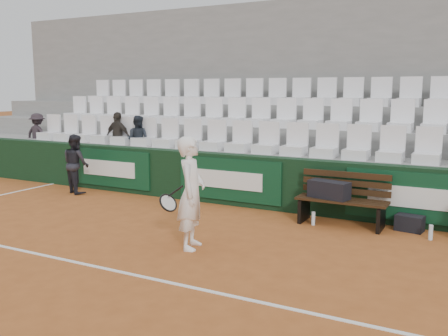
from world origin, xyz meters
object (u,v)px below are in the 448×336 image
(sports_bag_left, at_px, (329,190))
(water_bottle_near, at_px, (313,218))
(spectator_b, at_px, (118,118))
(tennis_player, at_px, (191,193))
(water_bottle_far, at_px, (431,232))
(spectator_c, at_px, (137,120))
(spectator_a, at_px, (37,117))
(bench_left, at_px, (341,212))
(ball_kid, at_px, (76,164))
(sports_bag_ground, at_px, (410,223))

(sports_bag_left, height_order, water_bottle_near, sports_bag_left)
(spectator_b, bearing_deg, tennis_player, 141.31)
(water_bottle_far, height_order, spectator_c, spectator_c)
(water_bottle_near, xyz_separation_m, spectator_b, (-5.19, 1.24, 1.48))
(sports_bag_left, relative_size, water_bottle_near, 2.98)
(tennis_player, bearing_deg, water_bottle_far, 33.98)
(water_bottle_far, bearing_deg, spectator_a, 172.83)
(sports_bag_left, distance_m, spectator_c, 5.03)
(bench_left, distance_m, sports_bag_left, 0.43)
(water_bottle_far, distance_m, spectator_a, 9.88)
(sports_bag_left, height_order, spectator_b, spectator_b)
(spectator_b, bearing_deg, bench_left, 169.55)
(water_bottle_near, relative_size, water_bottle_far, 0.98)
(sports_bag_left, distance_m, water_bottle_far, 1.71)
(tennis_player, distance_m, spectator_b, 5.23)
(spectator_a, relative_size, spectator_c, 0.98)
(tennis_player, height_order, ball_kid, tennis_player)
(spectator_a, distance_m, spectator_b, 2.67)
(sports_bag_left, relative_size, ball_kid, 0.52)
(water_bottle_far, distance_m, spectator_b, 7.28)
(sports_bag_left, bearing_deg, sports_bag_ground, 9.50)
(tennis_player, height_order, spectator_a, spectator_a)
(water_bottle_far, bearing_deg, spectator_c, 169.30)
(sports_bag_ground, bearing_deg, ball_kid, -177.64)
(ball_kid, bearing_deg, bench_left, -156.96)
(bench_left, xyz_separation_m, spectator_c, (-5.04, 1.05, 1.34))
(bench_left, height_order, water_bottle_far, bench_left)
(water_bottle_far, bearing_deg, tennis_player, -146.02)
(water_bottle_near, distance_m, tennis_player, 2.42)
(water_bottle_far, relative_size, spectator_c, 0.21)
(tennis_player, xyz_separation_m, spectator_b, (-4.02, 3.24, 0.79))
(water_bottle_near, relative_size, spectator_b, 0.19)
(sports_bag_left, height_order, spectator_c, spectator_c)
(sports_bag_ground, xyz_separation_m, ball_kid, (-6.92, -0.29, 0.52))
(sports_bag_left, relative_size, tennis_player, 0.42)
(sports_bag_left, xyz_separation_m, spectator_a, (-8.06, 1.07, 0.95))
(water_bottle_far, bearing_deg, sports_bag_ground, 134.35)
(sports_bag_left, distance_m, water_bottle_near, 0.55)
(spectator_b, bearing_deg, sports_bag_left, 168.96)
(water_bottle_near, bearing_deg, tennis_player, -120.24)
(spectator_b, bearing_deg, water_bottle_near, 166.74)
(bench_left, xyz_separation_m, tennis_player, (-1.59, -2.19, 0.58))
(water_bottle_near, relative_size, spectator_a, 0.21)
(water_bottle_near, height_order, spectator_c, spectator_c)
(ball_kid, xyz_separation_m, spectator_c, (0.82, 1.14, 0.91))
(tennis_player, bearing_deg, spectator_c, 136.75)
(tennis_player, distance_m, ball_kid, 4.76)
(ball_kid, height_order, spectator_c, spectator_c)
(sports_bag_ground, bearing_deg, spectator_c, 172.01)
(tennis_player, xyz_separation_m, ball_kid, (-4.27, 2.10, -0.16))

